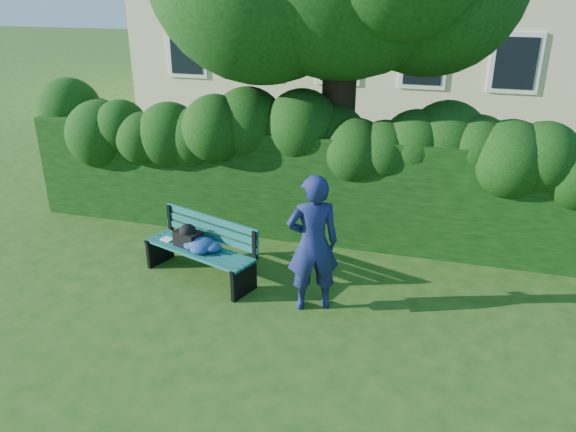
# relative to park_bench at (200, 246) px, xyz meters

# --- Properties ---
(ground) EXTENTS (80.00, 80.00, 0.00)m
(ground) POSITION_rel_park_bench_xyz_m (1.22, -0.21, -0.50)
(ground) COLOR #224E14
(ground) RESTS_ON ground
(hedge) EXTENTS (10.00, 1.00, 1.80)m
(hedge) POSITION_rel_park_bench_xyz_m (1.22, 1.99, 0.40)
(hedge) COLOR black
(hedge) RESTS_ON ground
(park_bench) EXTENTS (1.85, 1.10, 0.89)m
(park_bench) POSITION_rel_park_bench_xyz_m (0.00, 0.00, 0.00)
(park_bench) COLOR #115752
(park_bench) RESTS_ON ground
(man_reading) EXTENTS (0.80, 0.68, 1.86)m
(man_reading) POSITION_rel_park_bench_xyz_m (1.77, -0.35, 0.43)
(man_reading) COLOR navy
(man_reading) RESTS_ON ground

